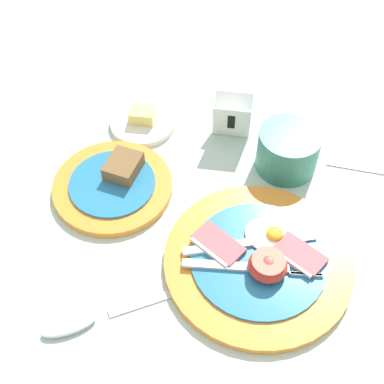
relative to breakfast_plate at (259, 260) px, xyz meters
The scene contains 8 objects.
ground_plane 0.07m from the breakfast_plate, behind, with size 3.00×3.00×0.00m, color #B7CCB7.
breakfast_plate is the anchor object (origin of this frame).
bread_plate 0.25m from the breakfast_plate, 166.24° to the left, with size 0.18×0.18×0.04m.
sugar_cup 0.19m from the breakfast_plate, 91.68° to the left, with size 0.09×0.09×0.07m.
butter_dish 0.32m from the breakfast_plate, 141.45° to the left, with size 0.11×0.11×0.03m.
number_card 0.25m from the breakfast_plate, 115.00° to the left, with size 0.07×0.06×0.07m.
teaspoon_by_saucer 0.22m from the breakfast_plate, 81.22° to the left, with size 0.19×0.04×0.01m.
teaspoon_near_cup 0.23m from the breakfast_plate, 140.35° to the right, with size 0.16×0.14×0.01m.
Camera 1 is at (0.11, -0.38, 0.63)m, focal length 50.00 mm.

